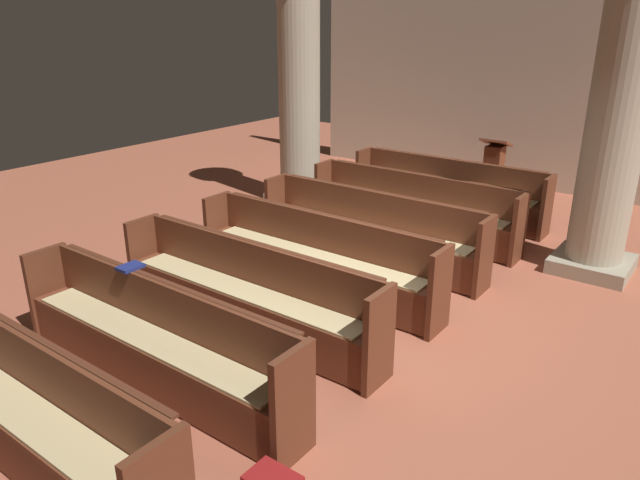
% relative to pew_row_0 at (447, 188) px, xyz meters
% --- Properties ---
extents(ground_plane, '(19.20, 19.20, 0.00)m').
position_rel_pew_row_0_xyz_m(ground_plane, '(0.94, -3.48, -0.48)').
color(ground_plane, '#AD5B42').
extents(back_wall, '(10.00, 0.16, 4.50)m').
position_rel_pew_row_0_xyz_m(back_wall, '(0.94, 2.60, 1.77)').
color(back_wall, beige).
rests_on(back_wall, ground).
extents(pew_row_0, '(3.13, 0.46, 0.90)m').
position_rel_pew_row_0_xyz_m(pew_row_0, '(0.00, 0.00, 0.00)').
color(pew_row_0, brown).
rests_on(pew_row_0, ground).
extents(pew_row_1, '(3.13, 0.46, 0.90)m').
position_rel_pew_row_0_xyz_m(pew_row_1, '(0.00, -1.14, 0.00)').
color(pew_row_1, brown).
rests_on(pew_row_1, ground).
extents(pew_row_2, '(3.13, 0.47, 0.90)m').
position_rel_pew_row_0_xyz_m(pew_row_2, '(0.00, -2.28, 0.00)').
color(pew_row_2, brown).
rests_on(pew_row_2, ground).
extents(pew_row_3, '(3.13, 0.46, 0.90)m').
position_rel_pew_row_0_xyz_m(pew_row_3, '(0.00, -3.41, 0.00)').
color(pew_row_3, brown).
rests_on(pew_row_3, ground).
extents(pew_row_4, '(3.13, 0.46, 0.90)m').
position_rel_pew_row_0_xyz_m(pew_row_4, '(0.00, -4.55, 0.00)').
color(pew_row_4, brown).
rests_on(pew_row_4, ground).
extents(pew_row_5, '(3.13, 0.47, 0.90)m').
position_rel_pew_row_0_xyz_m(pew_row_5, '(0.00, -5.69, 0.00)').
color(pew_row_5, brown).
rests_on(pew_row_5, ground).
extents(pew_row_6, '(3.13, 0.46, 0.90)m').
position_rel_pew_row_0_xyz_m(pew_row_6, '(0.00, -6.83, 0.00)').
color(pew_row_6, brown).
rests_on(pew_row_6, ground).
extents(pillar_aisle_side, '(0.97, 0.97, 3.86)m').
position_rel_pew_row_0_xyz_m(pillar_aisle_side, '(2.39, -0.84, 1.52)').
color(pillar_aisle_side, '#9F967E').
rests_on(pillar_aisle_side, ground).
extents(pillar_far_side, '(0.97, 0.97, 3.86)m').
position_rel_pew_row_0_xyz_m(pillar_far_side, '(-2.34, -0.75, 1.52)').
color(pillar_far_side, '#9F967E').
rests_on(pillar_far_side, ground).
extents(lectern, '(0.48, 0.45, 1.08)m').
position_rel_pew_row_0_xyz_m(lectern, '(0.22, 1.32, -0.03)').
color(lectern, '#562B1A').
rests_on(lectern, ground).
extents(hymn_book, '(0.16, 0.21, 0.03)m').
position_rel_pew_row_0_xyz_m(hymn_book, '(-0.48, -5.50, 0.44)').
color(hymn_book, navy).
rests_on(hymn_book, pew_row_5).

